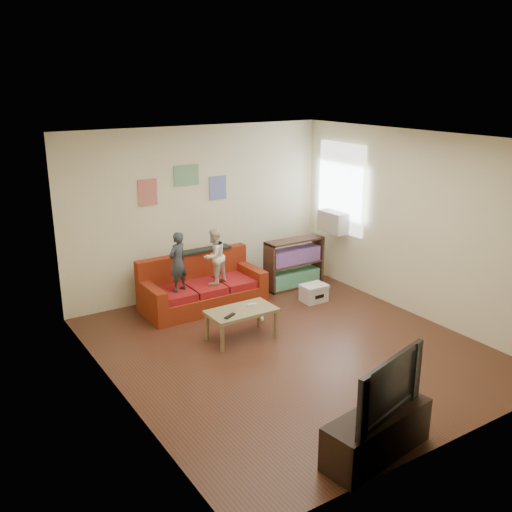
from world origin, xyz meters
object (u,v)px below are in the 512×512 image
sofa (201,289)px  child_a (178,262)px  coffee_table (241,314)px  television (380,384)px  tv_stand (377,434)px  bookshelf (294,266)px  child_b (214,256)px  file_box (314,293)px

sofa → child_a: size_ratio=2.09×
coffee_table → television: television is taller
child_a → tv_stand: 4.05m
bookshelf → tv_stand: bearing=-116.5°
child_b → coffee_table: child_b is taller
sofa → tv_stand: (-0.33, -4.17, -0.06)m
bookshelf → television: (-2.04, -4.09, 0.37)m
child_b → sofa: bearing=-69.8°
television → coffee_table: bearing=70.1°
sofa → coffee_table: bearing=-93.7°
coffee_table → file_box: (1.66, 0.54, -0.22)m
child_a → television: child_a is taller
child_b → tv_stand: bearing=61.3°
coffee_table → television: size_ratio=0.89×
child_a → file_box: child_a is taller
child_b → child_a: bearing=-22.0°
child_a → bookshelf: child_a is taller
file_box → television: 3.92m
child_b → coffee_table: bearing=56.8°
television → child_b: bearing=68.2°
tv_stand → sofa: bearing=77.0°
child_b → file_box: (1.43, -0.63, -0.68)m
coffee_table → bookshelf: (1.80, 1.26, 0.01)m
child_b → television: bearing=61.3°
child_a → television: (0.12, -4.00, -0.10)m
child_b → file_box: size_ratio=2.14×
bookshelf → tv_stand: (-2.04, -4.09, -0.15)m
child_b → television: 4.03m
file_box → tv_stand: bearing=-119.5°
tv_stand → television: bearing=-8.5°
child_a → tv_stand: (0.12, -4.00, -0.62)m
sofa → bookshelf: bearing=-2.6°
child_a → coffee_table: 1.32m
coffee_table → sofa: bearing=86.3°
coffee_table → bookshelf: 2.19m
child_a → coffee_table: (0.37, -1.17, -0.48)m
sofa → child_b: 0.59m
coffee_table → television: bearing=-94.9°
tv_stand → television: 0.52m
child_a → child_b: (0.60, 0.00, -0.02)m
child_b → coffee_table: 1.28m
sofa → coffee_table: 1.34m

